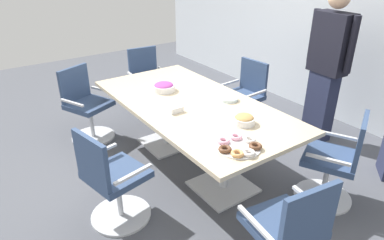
% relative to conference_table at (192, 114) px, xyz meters
% --- Properties ---
extents(ground_plane, '(10.00, 10.00, 0.01)m').
position_rel_conference_table_xyz_m(ground_plane, '(0.00, 0.00, -0.63)').
color(ground_plane, '#4C4F56').
extents(back_wall, '(8.00, 0.10, 2.80)m').
position_rel_conference_table_xyz_m(back_wall, '(0.00, 2.40, 0.77)').
color(back_wall, silver).
rests_on(back_wall, ground).
extents(conference_table, '(2.40, 1.20, 0.75)m').
position_rel_conference_table_xyz_m(conference_table, '(0.00, 0.00, 0.00)').
color(conference_table, '#CCB793').
rests_on(conference_table, ground).
extents(office_chair_0, '(0.72, 0.72, 0.91)m').
position_rel_conference_table_xyz_m(office_chair_0, '(1.28, 0.72, -0.22)').
color(office_chair_0, silver).
rests_on(office_chair_0, ground).
extents(office_chair_1, '(0.58, 0.58, 0.91)m').
position_rel_conference_table_xyz_m(office_chair_1, '(-0.34, 1.08, -0.22)').
color(office_chair_1, silver).
rests_on(office_chair_1, ground).
extents(office_chair_2, '(0.59, 0.59, 0.91)m').
position_rel_conference_table_xyz_m(office_chair_2, '(-1.62, 0.33, -0.22)').
color(office_chair_2, silver).
rests_on(office_chair_2, ground).
extents(office_chair_3, '(0.71, 0.71, 0.91)m').
position_rel_conference_table_xyz_m(office_chair_3, '(-1.28, -0.72, -0.22)').
color(office_chair_3, silver).
rests_on(office_chair_3, ground).
extents(office_chair_4, '(0.64, 0.64, 0.91)m').
position_rel_conference_table_xyz_m(office_chair_4, '(0.35, -1.08, -0.22)').
color(office_chair_4, silver).
rests_on(office_chair_4, ground).
extents(office_chair_5, '(0.61, 0.61, 0.91)m').
position_rel_conference_table_xyz_m(office_chair_5, '(1.62, -0.33, -0.22)').
color(office_chair_5, silver).
rests_on(office_chair_5, ground).
extents(person_standing_0, '(0.61, 0.25, 1.84)m').
position_rel_conference_table_xyz_m(person_standing_0, '(0.41, 1.66, 0.34)').
color(person_standing_0, '#232842').
rests_on(person_standing_0, ground).
extents(snack_bowl_candy_mix, '(0.25, 0.25, 0.10)m').
position_rel_conference_table_xyz_m(snack_bowl_candy_mix, '(-0.46, -0.06, 0.17)').
color(snack_bowl_candy_mix, white).
rests_on(snack_bowl_candy_mix, conference_table).
extents(snack_bowl_cookies, '(0.20, 0.20, 0.09)m').
position_rel_conference_table_xyz_m(snack_bowl_cookies, '(0.67, 0.11, 0.17)').
color(snack_bowl_cookies, white).
rests_on(snack_bowl_cookies, conference_table).
extents(donut_platter, '(0.37, 0.37, 0.04)m').
position_rel_conference_table_xyz_m(donut_platter, '(0.97, -0.22, 0.14)').
color(donut_platter, white).
rests_on(donut_platter, conference_table).
extents(plate_stack, '(0.19, 0.19, 0.04)m').
position_rel_conference_table_xyz_m(plate_stack, '(0.17, 0.36, 0.14)').
color(plate_stack, white).
rests_on(plate_stack, conference_table).
extents(napkin_pile, '(0.14, 0.14, 0.06)m').
position_rel_conference_table_xyz_m(napkin_pile, '(0.07, -0.26, 0.15)').
color(napkin_pile, white).
rests_on(napkin_pile, conference_table).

